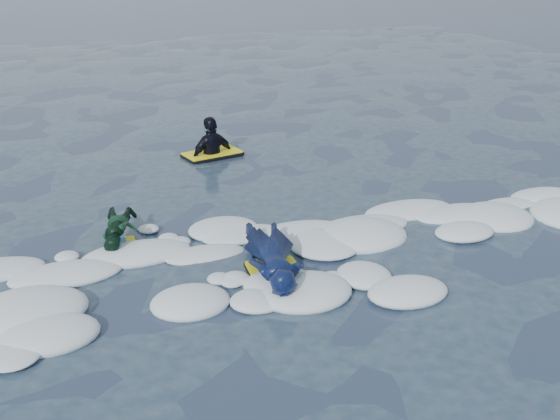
{
  "coord_description": "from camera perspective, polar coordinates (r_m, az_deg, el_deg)",
  "views": [
    {
      "loc": [
        -2.23,
        -6.7,
        3.93
      ],
      "look_at": [
        0.82,
        1.6,
        0.39
      ],
      "focal_mm": 45.0,
      "sensor_mm": 36.0,
      "label": 1
    }
  ],
  "objects": [
    {
      "name": "prone_child_unit",
      "position": [
        9.54,
        -12.85,
        -1.71
      ],
      "size": [
        0.81,
        1.17,
        0.41
      ],
      "rotation": [
        0.0,
        0.0,
        1.56
      ],
      "color": "black",
      "rests_on": "ground"
    },
    {
      "name": "prone_woman_unit",
      "position": [
        8.46,
        -0.47,
        -4.05
      ],
      "size": [
        0.95,
        1.86,
        0.47
      ],
      "rotation": [
        0.0,
        0.0,
        1.5
      ],
      "color": "black",
      "rests_on": "ground"
    },
    {
      "name": "waiting_rider_unit",
      "position": [
        13.18,
        -5.52,
        4.19
      ],
      "size": [
        1.17,
        0.81,
        1.61
      ],
      "rotation": [
        0.0,
        0.0,
        0.22
      ],
      "color": "black",
      "rests_on": "ground"
    },
    {
      "name": "foam_band",
      "position": [
        8.96,
        -3.68,
        -4.25
      ],
      "size": [
        12.0,
        3.1,
        0.3
      ],
      "primitive_type": null,
      "color": "white",
      "rests_on": "ground"
    },
    {
      "name": "ground",
      "position": [
        8.08,
        -1.55,
        -7.28
      ],
      "size": [
        120.0,
        120.0,
        0.0
      ],
      "primitive_type": "plane",
      "color": "#1B2842",
      "rests_on": "ground"
    }
  ]
}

